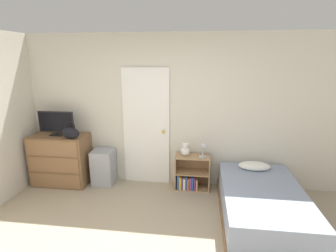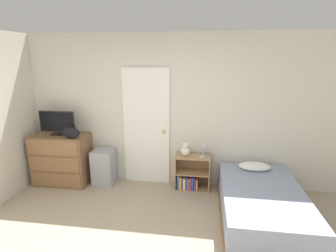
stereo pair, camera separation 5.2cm
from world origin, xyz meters
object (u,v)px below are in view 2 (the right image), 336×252
Objects in this scene: tv at (57,122)px; bookshelf at (190,176)px; handbag at (71,132)px; teddy_bear at (185,150)px; storage_bin at (104,167)px; desk_lamp at (204,147)px; bed at (261,204)px; dresser at (62,159)px.

tv is 2.43m from bookshelf.
handbag reaches higher than teddy_bear.
tv reaches higher than storage_bin.
desk_lamp is 1.19m from bed.
tv is at bearing 168.54° from bed.
dresser is at bearing -177.44° from teddy_bear.
teddy_bear is 0.13× the size of bed.
storage_bin is at bearing 4.67° from tv.
storage_bin is (0.43, 0.23, -0.68)m from handbag.
dresser reaches higher than bookshelf.
bed is at bearing -41.56° from desk_lamp.
desk_lamp is at bearing -11.40° from bookshelf.
teddy_bear reaches higher than bookshelf.
bookshelf is (1.93, 0.25, -0.76)m from handbag.
tv is (-0.03, 0.01, 0.65)m from dresser.
desk_lamp is at bearing 138.44° from bed.
bed is (3.28, -0.67, -0.87)m from tv.
storage_bin is 1.06× the size of bookshelf.
dresser is at bearing 152.62° from handbag.
handbag is at bearing -172.50° from bookshelf.
tv is at bearing 158.74° from dresser.
handbag reaches higher than dresser.
storage_bin is at bearing -179.11° from bookshelf.
tv is at bearing -179.04° from desk_lamp.
bookshelf is at bearing 168.60° from desk_lamp.
bookshelf is 0.59m from desk_lamp.
tv is 2.09× the size of handbag.
desk_lamp reaches higher than teddy_bear.
tv reaches higher than bookshelf.
handbag reaches higher than storage_bin.
tv is at bearing -177.84° from bookshelf.
storage_bin is at bearing 179.33° from desk_lamp.
storage_bin is 2.66× the size of teddy_bear.
bookshelf is 0.32× the size of bed.
bed is at bearing -11.38° from dresser.
storage_bin is 0.33× the size of bed.
bed is at bearing -9.55° from handbag.
storage_bin is at bearing -179.02° from teddy_bear.
bed is (2.95, -0.50, -0.75)m from handbag.
bookshelf is (1.51, 0.02, -0.09)m from storage_bin.
tv is at bearing 153.06° from handbag.
teddy_bear reaches higher than bed.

